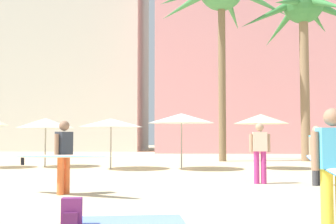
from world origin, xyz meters
name	(u,v)px	position (x,y,z in m)	size (l,w,h in m)	color
hotel_pink	(248,47)	(5.22, 32.78, 9.33)	(16.02, 8.41, 18.65)	pink
hotel_tower_gray	(60,29)	(-13.33, 37.29, 12.42)	(17.28, 9.72, 24.85)	beige
palm_tree_left	(303,15)	(6.45, 18.92, 8.15)	(7.49, 6.96, 9.98)	#896B4C
cafe_umbrella_1	(111,123)	(-3.19, 12.67, 1.92)	(2.64, 2.64, 2.10)	gray
cafe_umbrella_4	(181,118)	(-0.25, 12.71, 2.10)	(2.76, 2.76, 2.31)	gray
cafe_umbrella_6	(46,123)	(-6.36, 13.79, 1.95)	(2.56, 2.56, 2.17)	gray
cafe_umbrella_7	(261,119)	(3.09, 13.19, 2.09)	(2.31, 2.31, 2.29)	gray
beach_towel	(129,221)	(-0.81, 2.03, 0.01)	(1.75, 0.91, 0.01)	#6684E0
backpack	(72,213)	(-1.62, 1.64, 0.20)	(0.32, 0.28, 0.42)	#64235C
person_mid_left	(336,169)	(2.06, 0.90, 0.93)	(0.61, 3.20, 1.72)	gold
person_far_left	(62,155)	(-2.81, 4.93, 0.92)	(2.73, 1.35, 1.72)	orange
person_far_right	(317,153)	(3.64, 7.21, 0.90)	(0.55, 0.42, 1.64)	#3D3D42
person_mid_center	(260,150)	(2.14, 7.56, 0.95)	(0.60, 0.24, 1.74)	#B7337F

